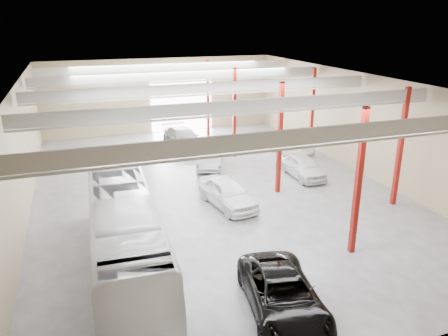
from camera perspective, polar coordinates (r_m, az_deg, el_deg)
depot_shell at (r=27.68m, az=-1.76°, el=7.37°), size 22.12×32.12×7.06m
coach_bus at (r=19.59m, az=-12.75°, el=-8.52°), size 3.29×12.10×3.34m
black_sedan at (r=17.14m, az=7.69°, el=-16.06°), size 3.47×5.94×1.55m
car_row_a at (r=25.70m, az=0.47°, el=-3.27°), size 2.69×5.06×1.64m
car_row_b at (r=32.76m, az=-1.94°, el=1.73°), size 3.24×5.32×1.65m
car_row_c at (r=37.40m, az=-5.33°, el=3.88°), size 2.87×5.96×1.67m
car_right_near at (r=36.03m, az=8.49°, el=2.95°), size 2.84×4.56×1.42m
car_right_far at (r=30.92m, az=10.26°, el=0.23°), size 1.92×4.53×1.53m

